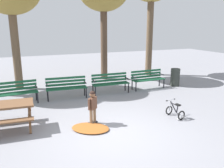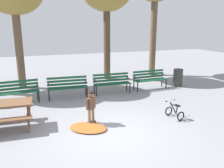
% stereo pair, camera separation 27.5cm
% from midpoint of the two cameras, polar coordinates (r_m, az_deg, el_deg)
% --- Properties ---
extents(ground, '(36.00, 36.00, 0.00)m').
position_cam_midpoint_polar(ground, '(6.43, -0.79, -12.21)').
color(ground, gray).
extents(park_bench_far_left, '(1.62, 0.55, 0.85)m').
position_cam_midpoint_polar(park_bench_far_left, '(9.33, -23.61, -1.58)').
color(park_bench_far_left, '#195133').
rests_on(park_bench_far_left, ground).
extents(park_bench_left, '(1.63, 0.58, 0.85)m').
position_cam_midpoint_polar(park_bench_left, '(9.47, -12.02, -0.45)').
color(park_bench_left, '#195133').
rests_on(park_bench_left, ground).
extents(park_bench_right, '(1.62, 0.52, 0.85)m').
position_cam_midpoint_polar(park_bench_right, '(9.95, -1.23, 0.58)').
color(park_bench_right, '#195133').
rests_on(park_bench_right, ground).
extents(park_bench_far_right, '(1.61, 0.49, 0.85)m').
position_cam_midpoint_polar(park_bench_far_right, '(10.82, 8.05, 1.56)').
color(park_bench_far_right, '#195133').
rests_on(park_bench_far_right, ground).
extents(child_standing, '(0.34, 0.27, 1.03)m').
position_cam_midpoint_polar(child_standing, '(6.85, -5.96, -5.13)').
color(child_standing, '#7F664C').
rests_on(child_standing, ground).
extents(kids_bicycle, '(0.44, 0.60, 0.54)m').
position_cam_midpoint_polar(kids_bicycle, '(7.67, 14.36, -6.55)').
color(kids_bicycle, black).
rests_on(kids_bicycle, ground).
extents(leaf_pile, '(1.32, 1.25, 0.07)m').
position_cam_midpoint_polar(leaf_pile, '(6.72, -6.55, -10.76)').
color(leaf_pile, '#9E5623').
rests_on(leaf_pile, ground).
extents(trash_bin, '(0.44, 0.44, 0.84)m').
position_cam_midpoint_polar(trash_bin, '(11.58, 14.66, 1.63)').
color(trash_bin, '#2D332D').
rests_on(trash_bin, ground).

